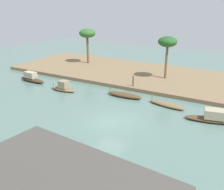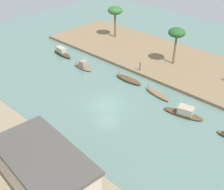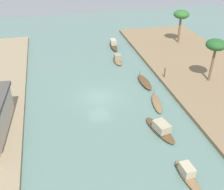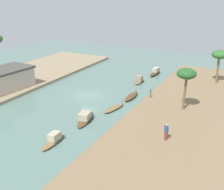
{
  "view_description": "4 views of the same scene",
  "coord_description": "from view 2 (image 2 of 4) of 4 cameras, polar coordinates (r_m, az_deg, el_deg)",
  "views": [
    {
      "loc": [
        -11.27,
        19.27,
        10.46
      ],
      "look_at": [
        2.11,
        -3.74,
        0.95
      ],
      "focal_mm": 44.77,
      "sensor_mm": 36.0,
      "label": 1
    },
    {
      "loc": [
        -20.36,
        20.6,
        19.4
      ],
      "look_at": [
        0.11,
        -1.01,
        0.9
      ],
      "focal_mm": 47.82,
      "sensor_mm": 36.0,
      "label": 2
    },
    {
      "loc": [
        -27.09,
        4.94,
        16.76
      ],
      "look_at": [
        -1.63,
        -1.13,
        1.1
      ],
      "focal_mm": 44.73,
      "sensor_mm": 36.0,
      "label": 3
    },
    {
      "loc": [
        -33.06,
        -21.04,
        14.52
      ],
      "look_at": [
        -0.11,
        -4.1,
        0.76
      ],
      "focal_mm": 45.24,
      "sensor_mm": 36.0,
      "label": 4
    }
  ],
  "objects": [
    {
      "name": "river_water",
      "position": [
        34.86,
        -1.02,
        -1.96
      ],
      "size": [
        74.3,
        74.3,
        0.0
      ],
      "primitive_type": "plane",
      "color": "slate",
      "rests_on": "ground"
    },
    {
      "name": "mooring_post",
      "position": [
        41.5,
        5.38,
        5.47
      ],
      "size": [
        0.14,
        0.14,
        1.26
      ],
      "primitive_type": "cylinder",
      "color": "#4C3823",
      "rests_on": "riverbank_left"
    },
    {
      "name": "riverside_building",
      "position": [
        24.88,
        -12.85,
        -13.55
      ],
      "size": [
        9.58,
        5.73,
        3.11
      ],
      "rotation": [
        0.0,
        0.0,
        -0.09
      ],
      "color": "#C6B29E",
      "rests_on": "riverbank_right"
    },
    {
      "name": "sampan_open_hull",
      "position": [
        43.11,
        -5.53,
        5.58
      ],
      "size": [
        3.28,
        1.11,
        1.22
      ],
      "rotation": [
        0.0,
        0.0,
        -0.0
      ],
      "color": "brown",
      "rests_on": "river_water"
    },
    {
      "name": "sampan_downstream_large",
      "position": [
        33.88,
        13.67,
        -3.23
      ],
      "size": [
        4.69,
        2.15,
        1.15
      ],
      "rotation": [
        0.0,
        0.0,
        0.22
      ],
      "color": "brown",
      "rests_on": "river_water"
    },
    {
      "name": "riverbank_left",
      "position": [
        45.08,
        12.26,
        5.91
      ],
      "size": [
        44.8,
        12.91,
        0.43
      ],
      "primitive_type": "cube",
      "color": "#846B4C",
      "rests_on": "ground"
    },
    {
      "name": "sampan_upstream_small",
      "position": [
        39.76,
        3.2,
        2.99
      ],
      "size": [
        4.11,
        1.17,
        0.88
      ],
      "rotation": [
        0.0,
        0.0,
        0.02
      ],
      "color": "brown",
      "rests_on": "river_water"
    },
    {
      "name": "sampan_with_red_awning",
      "position": [
        47.71,
        -9.53,
        8.02
      ],
      "size": [
        4.22,
        1.24,
        1.26
      ],
      "rotation": [
        0.0,
        0.0,
        -0.06
      ],
      "color": "#47331E",
      "rests_on": "river_water"
    },
    {
      "name": "sampan_near_left_bank",
      "position": [
        37.04,
        8.67,
        0.21
      ],
      "size": [
        4.07,
        1.62,
        0.91
      ],
      "rotation": [
        0.0,
        0.0,
        -0.18
      ],
      "color": "brown",
      "rests_on": "river_water"
    },
    {
      "name": "palm_tree_left_near",
      "position": [
        42.81,
        12.28,
        11.43
      ],
      "size": [
        2.38,
        2.38,
        5.33
      ],
      "color": "brown",
      "rests_on": "riverbank_left"
    },
    {
      "name": "palm_tree_left_far",
      "position": [
        52.11,
        0.62,
        15.7
      ],
      "size": [
        2.49,
        2.49,
        5.31
      ],
      "color": "brown",
      "rests_on": "riverbank_left"
    }
  ]
}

